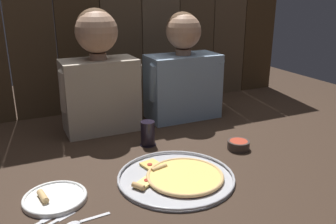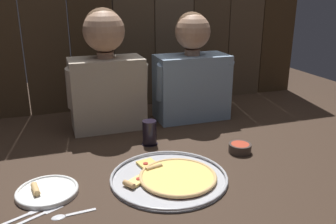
{
  "view_description": "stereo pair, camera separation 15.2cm",
  "coord_description": "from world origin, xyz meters",
  "px_view_note": "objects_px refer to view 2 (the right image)",
  "views": [
    {
      "loc": [
        -0.64,
        -1.21,
        0.67
      ],
      "look_at": [
        -0.03,
        0.1,
        0.18
      ],
      "focal_mm": 38.47,
      "sensor_mm": 36.0,
      "label": 1
    },
    {
      "loc": [
        -0.5,
        -1.27,
        0.67
      ],
      "look_at": [
        -0.03,
        0.1,
        0.18
      ],
      "focal_mm": 38.47,
      "sensor_mm": 36.0,
      "label": 2
    }
  ],
  "objects_px": {
    "dipping_bowl": "(240,148)",
    "diner_right": "(192,72)",
    "pizza_tray": "(172,177)",
    "dinner_plate": "(47,191)",
    "drinking_glass": "(150,133)",
    "diner_left": "(106,72)"
  },
  "relations": [
    {
      "from": "pizza_tray",
      "to": "diner_left",
      "type": "relative_size",
      "value": 0.74
    },
    {
      "from": "dinner_plate",
      "to": "drinking_glass",
      "type": "distance_m",
      "value": 0.54
    },
    {
      "from": "pizza_tray",
      "to": "diner_left",
      "type": "distance_m",
      "value": 0.69
    },
    {
      "from": "dipping_bowl",
      "to": "diner_right",
      "type": "distance_m",
      "value": 0.54
    },
    {
      "from": "diner_left",
      "to": "diner_right",
      "type": "xyz_separation_m",
      "value": [
        0.45,
        -0.0,
        -0.03
      ]
    },
    {
      "from": "dipping_bowl",
      "to": "diner_right",
      "type": "relative_size",
      "value": 0.17
    },
    {
      "from": "drinking_glass",
      "to": "diner_right",
      "type": "height_order",
      "value": "diner_right"
    },
    {
      "from": "dipping_bowl",
      "to": "dinner_plate",
      "type": "bearing_deg",
      "value": -174.17
    },
    {
      "from": "dinner_plate",
      "to": "diner_right",
      "type": "distance_m",
      "value": 0.99
    },
    {
      "from": "drinking_glass",
      "to": "diner_right",
      "type": "relative_size",
      "value": 0.2
    },
    {
      "from": "pizza_tray",
      "to": "drinking_glass",
      "type": "distance_m",
      "value": 0.34
    },
    {
      "from": "pizza_tray",
      "to": "dinner_plate",
      "type": "relative_size",
      "value": 2.06
    },
    {
      "from": "pizza_tray",
      "to": "dinner_plate",
      "type": "height_order",
      "value": "dinner_plate"
    },
    {
      "from": "pizza_tray",
      "to": "dipping_bowl",
      "type": "relative_size",
      "value": 4.47
    },
    {
      "from": "pizza_tray",
      "to": "drinking_glass",
      "type": "bearing_deg",
      "value": 87.85
    },
    {
      "from": "dinner_plate",
      "to": "drinking_glass",
      "type": "height_order",
      "value": "drinking_glass"
    },
    {
      "from": "dipping_bowl",
      "to": "diner_left",
      "type": "distance_m",
      "value": 0.74
    },
    {
      "from": "pizza_tray",
      "to": "dipping_bowl",
      "type": "height_order",
      "value": "dipping_bowl"
    },
    {
      "from": "pizza_tray",
      "to": "dinner_plate",
      "type": "distance_m",
      "value": 0.45
    },
    {
      "from": "pizza_tray",
      "to": "dipping_bowl",
      "type": "xyz_separation_m",
      "value": [
        0.36,
        0.13,
        0.01
      ]
    },
    {
      "from": "drinking_glass",
      "to": "dipping_bowl",
      "type": "height_order",
      "value": "drinking_glass"
    },
    {
      "from": "diner_left",
      "to": "diner_right",
      "type": "height_order",
      "value": "diner_left"
    }
  ]
}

